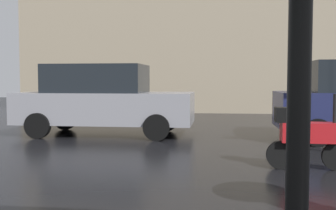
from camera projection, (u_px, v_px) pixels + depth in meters
parked_scooter at (306, 136)px, 6.49m from camera, size 1.33×0.32×1.23m
parked_car_right at (103, 99)px, 10.68m from camera, size 4.59×2.00×1.86m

